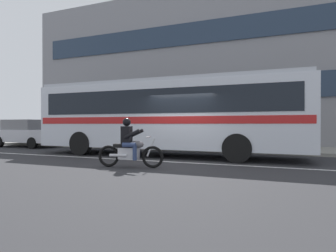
% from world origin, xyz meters
% --- Properties ---
extents(ground_plane, '(60.00, 60.00, 0.00)m').
position_xyz_m(ground_plane, '(0.00, 0.00, 0.00)').
color(ground_plane, '#2B2B2D').
extents(sidewalk_curb, '(28.00, 3.80, 0.15)m').
position_xyz_m(sidewalk_curb, '(0.00, 5.10, 0.07)').
color(sidewalk_curb, gray).
rests_on(sidewalk_curb, ground_plane).
extents(lane_center_stripe, '(26.60, 0.14, 0.01)m').
position_xyz_m(lane_center_stripe, '(0.00, -0.60, 0.00)').
color(lane_center_stripe, silver).
rests_on(lane_center_stripe, ground_plane).
extents(office_building_facade, '(28.00, 0.89, 10.11)m').
position_xyz_m(office_building_facade, '(0.00, 7.39, 5.06)').
color(office_building_facade, gray).
rests_on(office_building_facade, ground_plane).
extents(transit_bus, '(11.58, 2.65, 3.22)m').
position_xyz_m(transit_bus, '(-1.10, 1.19, 1.88)').
color(transit_bus, silver).
rests_on(transit_bus, ground_plane).
extents(motorcycle_with_rider, '(2.12, 0.76, 1.56)m').
position_xyz_m(motorcycle_with_rider, '(-0.92, -2.29, 0.66)').
color(motorcycle_with_rider, black).
rests_on(motorcycle_with_rider, ground_plane).
extents(parked_sedan_curbside, '(4.28, 1.89, 1.64)m').
position_xyz_m(parked_sedan_curbside, '(-10.76, 2.58, 0.85)').
color(parked_sedan_curbside, silver).
rests_on(parked_sedan_curbside, ground_plane).
extents(fire_hydrant, '(0.22, 0.30, 0.75)m').
position_xyz_m(fire_hydrant, '(-1.42, 4.33, 0.52)').
color(fire_hydrant, gold).
rests_on(fire_hydrant, sidewalk_curb).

